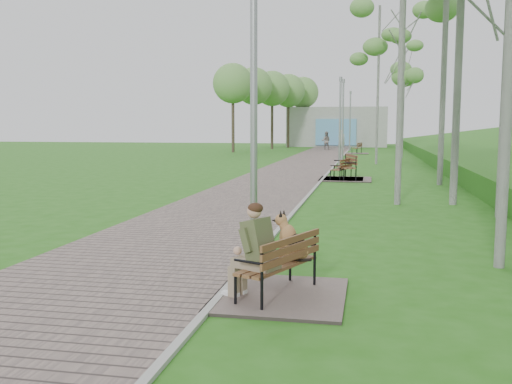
# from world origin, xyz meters

# --- Properties ---
(ground) EXTENTS (120.00, 120.00, 0.00)m
(ground) POSITION_xyz_m (0.00, 0.00, 0.00)
(ground) COLOR #256213
(ground) RESTS_ON ground
(walkway) EXTENTS (3.50, 67.00, 0.04)m
(walkway) POSITION_xyz_m (-1.75, 21.50, 0.02)
(walkway) COLOR #62534F
(walkway) RESTS_ON ground
(kerb) EXTENTS (0.10, 67.00, 0.05)m
(kerb) POSITION_xyz_m (0.00, 21.50, 0.03)
(kerb) COLOR #999993
(kerb) RESTS_ON ground
(building_north) EXTENTS (10.00, 5.20, 4.00)m
(building_north) POSITION_xyz_m (-1.50, 50.97, 1.99)
(building_north) COLOR #9E9E99
(building_north) RESTS_ON ground
(bench_main) EXTENTS (1.63, 1.81, 1.42)m
(bench_main) POSITION_xyz_m (0.66, -1.95, 0.39)
(bench_main) COLOR #62534F
(bench_main) RESTS_ON ground
(bench_second) EXTENTS (1.69, 1.88, 1.04)m
(bench_second) POSITION_xyz_m (0.71, 14.18, 0.19)
(bench_second) COLOR #62534F
(bench_second) RESTS_ON ground
(bench_third) EXTENTS (2.04, 2.27, 1.26)m
(bench_third) POSITION_xyz_m (0.86, 14.12, 0.24)
(bench_third) COLOR #62534F
(bench_third) RESTS_ON ground
(bench_far) EXTENTS (1.72, 1.91, 1.06)m
(bench_far) POSITION_xyz_m (0.87, 35.65, 0.19)
(bench_far) COLOR #62534F
(bench_far) RESTS_ON ground
(lamp_post_near) EXTENTS (0.17, 0.17, 4.46)m
(lamp_post_near) POSITION_xyz_m (0.18, -0.84, 2.08)
(lamp_post_near) COLOR #92959A
(lamp_post_near) RESTS_ON ground
(lamp_post_second) EXTENTS (0.17, 0.17, 4.43)m
(lamp_post_second) POSITION_xyz_m (0.41, 18.53, 2.07)
(lamp_post_second) COLOR #92959A
(lamp_post_second) RESTS_ON ground
(lamp_post_third) EXTENTS (0.19, 0.19, 5.03)m
(lamp_post_third) POSITION_xyz_m (0.14, 27.33, 2.35)
(lamp_post_third) COLOR #92959A
(lamp_post_third) RESTS_ON ground
(lamp_post_far) EXTENTS (0.20, 0.20, 5.06)m
(lamp_post_far) POSITION_xyz_m (0.14, 40.57, 2.36)
(lamp_post_far) COLOR #92959A
(lamp_post_far) RESTS_ON ground
(pedestrian_near) EXTENTS (0.78, 0.67, 1.80)m
(pedestrian_near) POSITION_xyz_m (-0.61, 41.96, 0.90)
(pedestrian_near) COLOR beige
(pedestrian_near) RESTS_ON ground
(pedestrian_far) EXTENTS (0.81, 0.64, 1.63)m
(pedestrian_far) POSITION_xyz_m (-1.91, 41.08, 0.82)
(pedestrian_far) COLOR gray
(pedestrian_far) RESTS_ON ground
(birch_mid_c) EXTENTS (2.40, 2.40, 9.01)m
(birch_mid_c) POSITION_xyz_m (2.20, 23.79, 7.07)
(birch_mid_c) COLOR silver
(birch_mid_c) RESTS_ON ground
(birch_far_a) EXTENTS (2.24, 2.24, 9.24)m
(birch_far_a) POSITION_xyz_m (3.43, 22.56, 7.25)
(birch_far_a) COLOR silver
(birch_far_a) RESTS_ON ground
(birch_far_b) EXTENTS (2.54, 2.54, 7.66)m
(birch_far_b) POSITION_xyz_m (3.94, 30.48, 6.01)
(birch_far_b) COLOR silver
(birch_far_b) RESTS_ON ground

